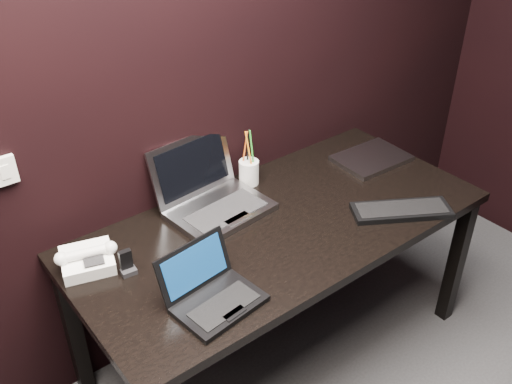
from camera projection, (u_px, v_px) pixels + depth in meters
wall_back at (152, 78)px, 2.10m from camera, size 4.00×0.00×4.00m
desk at (280, 237)px, 2.34m from camera, size 1.70×0.80×0.74m
netbook at (212, 293)px, 1.89m from camera, size 0.31×0.28×0.18m
silver_laptop at (213, 198)px, 2.34m from camera, size 0.43×0.39×0.27m
ext_keyboard at (401, 210)px, 2.34m from camera, size 0.42×0.33×0.03m
closed_laptop at (371, 158)px, 2.70m from camera, size 0.35×0.26×0.02m
desk_phone at (87, 260)px, 2.03m from camera, size 0.22×0.21×0.11m
mobile_phone at (127, 265)px, 2.02m from camera, size 0.06×0.05×0.09m
pen_cup at (249, 171)px, 2.51m from camera, size 0.10×0.10×0.26m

